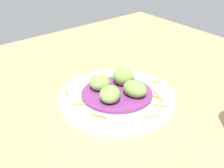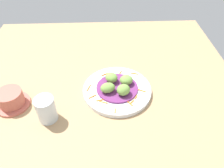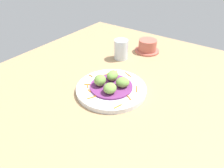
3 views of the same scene
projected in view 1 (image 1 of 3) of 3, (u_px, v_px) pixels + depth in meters
table_surface at (129, 120)px, 68.69cm from camera, size 110.00×110.00×2.00cm
main_plate at (117, 99)px, 72.66cm from camera, size 25.64×25.64×1.73cm
cabbage_bed at (117, 94)px, 72.09cm from camera, size 15.51×15.51×0.68cm
carrot_garnish at (124, 94)px, 72.38cm from camera, size 21.78×22.06×0.40cm
guac_scoop_left at (135, 89)px, 69.78cm from camera, size 5.26×6.19×3.52cm
guac_scoop_center at (123, 76)px, 74.32cm from camera, size 5.89×6.17×4.00cm
guac_scoop_right at (100, 82)px, 72.47cm from camera, size 5.58×5.88×3.37cm
guac_scoop_back at (110, 94)px, 67.79cm from camera, size 6.54×6.51×3.47cm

